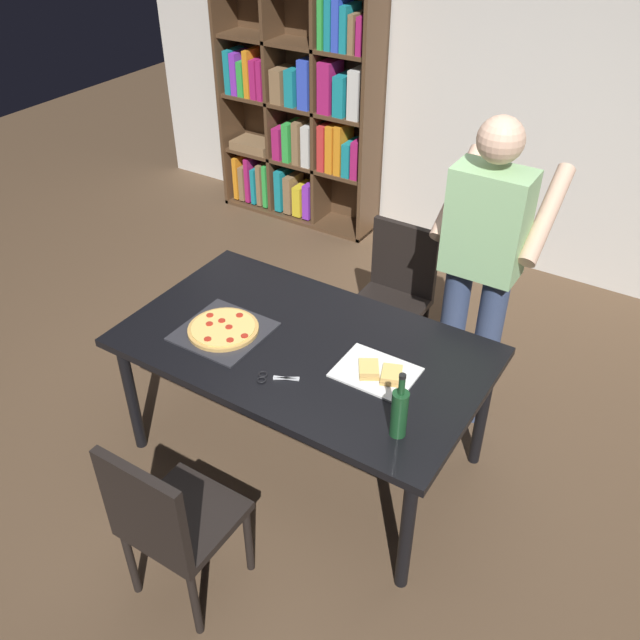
% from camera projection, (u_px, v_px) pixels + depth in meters
% --- Properties ---
extents(ground_plane, '(12.00, 12.00, 0.00)m').
position_uv_depth(ground_plane, '(305.00, 452.00, 3.72)').
color(ground_plane, brown).
extents(back_wall, '(6.40, 0.10, 2.80)m').
position_uv_depth(back_wall, '(509.00, 74.00, 4.69)').
color(back_wall, silver).
rests_on(back_wall, ground_plane).
extents(dining_table, '(1.76, 1.03, 0.75)m').
position_uv_depth(dining_table, '(304.00, 354.00, 3.32)').
color(dining_table, black).
rests_on(dining_table, ground_plane).
extents(chair_near_camera, '(0.42, 0.42, 0.90)m').
position_uv_depth(chair_near_camera, '(168.00, 519.00, 2.73)').
color(chair_near_camera, black).
rests_on(chair_near_camera, ground_plane).
extents(chair_far_side, '(0.42, 0.42, 0.90)m').
position_uv_depth(chair_far_side, '(395.00, 289.00, 4.11)').
color(chair_far_side, black).
rests_on(chair_far_side, ground_plane).
extents(bookshelf, '(1.40, 0.35, 1.95)m').
position_uv_depth(bookshelf, '(301.00, 111.00, 5.49)').
color(bookshelf, '#513823').
rests_on(bookshelf, ground_plane).
extents(person_serving_pizza, '(0.55, 0.54, 1.75)m').
position_uv_depth(person_serving_pizza, '(482.00, 261.00, 3.43)').
color(person_serving_pizza, '#38476B').
rests_on(person_serving_pizza, ground_plane).
extents(pepperoni_pizza_on_tray, '(0.41, 0.41, 0.04)m').
position_uv_depth(pepperoni_pizza_on_tray, '(223.00, 330.00, 3.35)').
color(pepperoni_pizza_on_tray, '#2D2D33').
rests_on(pepperoni_pizza_on_tray, dining_table).
extents(pizza_slices_on_towel, '(0.36, 0.28, 0.03)m').
position_uv_depth(pizza_slices_on_towel, '(377.00, 373.00, 3.09)').
color(pizza_slices_on_towel, white).
rests_on(pizza_slices_on_towel, dining_table).
extents(wine_bottle, '(0.07, 0.07, 0.32)m').
position_uv_depth(wine_bottle, '(399.00, 412.00, 2.72)').
color(wine_bottle, '#194723').
rests_on(wine_bottle, dining_table).
extents(kitchen_scissors, '(0.19, 0.14, 0.01)m').
position_uv_depth(kitchen_scissors, '(271.00, 378.00, 3.07)').
color(kitchen_scissors, silver).
rests_on(kitchen_scissors, dining_table).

